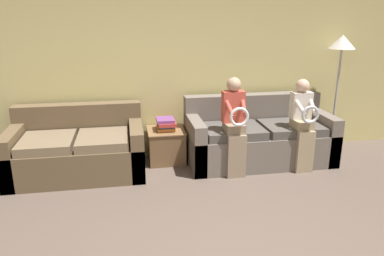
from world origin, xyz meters
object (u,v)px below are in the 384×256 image
at_px(child_left_seated, 235,122).
at_px(child_right_seated, 303,120).
at_px(book_stack, 166,124).
at_px(couch_main, 258,138).
at_px(side_shelf, 166,145).
at_px(floor_lamp, 341,52).
at_px(couch_side, 78,150).

height_order(child_left_seated, child_right_seated, child_left_seated).
bearing_deg(book_stack, child_right_seated, -18.38).
height_order(couch_main, child_left_seated, child_left_seated).
distance_m(couch_main, child_left_seated, 0.68).
xyz_separation_m(side_shelf, book_stack, (0.00, -0.00, 0.30)).
relative_size(child_left_seated, floor_lamp, 0.73).
bearing_deg(couch_side, child_left_seated, -10.34).
xyz_separation_m(couch_side, book_stack, (1.15, 0.21, 0.23)).
height_order(couch_side, side_shelf, couch_side).
distance_m(couch_main, side_shelf, 1.27).
relative_size(couch_main, child_right_seated, 1.66).
distance_m(side_shelf, book_stack, 0.30).
distance_m(couch_side, child_left_seated, 2.01).
bearing_deg(side_shelf, couch_main, -9.56).
height_order(couch_main, floor_lamp, floor_lamp).
bearing_deg(child_right_seated, floor_lamp, 35.75).
bearing_deg(couch_side, book_stack, 10.19).
bearing_deg(book_stack, floor_lamp, -0.41).
bearing_deg(couch_side, couch_main, 0.01).
bearing_deg(side_shelf, book_stack, -60.29).
relative_size(child_left_seated, book_stack, 3.87).
bearing_deg(couch_main, side_shelf, 170.44).
relative_size(child_left_seated, side_shelf, 2.31).
xyz_separation_m(couch_side, child_right_seated, (2.85, -0.36, 0.36)).
bearing_deg(child_left_seated, floor_lamp, 18.07).
relative_size(couch_main, side_shelf, 3.68).
bearing_deg(couch_main, couch_side, -179.99).
relative_size(couch_side, book_stack, 5.17).
relative_size(couch_side, child_left_seated, 1.34).
height_order(couch_side, child_left_seated, child_left_seated).
bearing_deg(floor_lamp, book_stack, 179.59).
height_order(couch_side, floor_lamp, floor_lamp).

